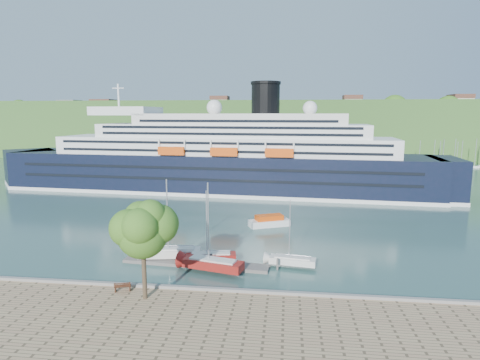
% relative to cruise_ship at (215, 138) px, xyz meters
% --- Properties ---
extents(ground, '(400.00, 400.00, 0.00)m').
position_rel_cruise_ship_xyz_m(ground, '(8.15, -57.29, -13.01)').
color(ground, '#315750').
rests_on(ground, ground).
extents(far_hillside, '(400.00, 50.00, 24.00)m').
position_rel_cruise_ship_xyz_m(far_hillside, '(8.15, 87.71, -1.01)').
color(far_hillside, '#345F26').
rests_on(far_hillside, ground).
extents(quay_coping, '(220.00, 0.50, 0.30)m').
position_rel_cruise_ship_xyz_m(quay_coping, '(8.15, -57.49, -11.86)').
color(quay_coping, slate).
rests_on(quay_coping, promenade).
extents(cruise_ship, '(116.81, 25.07, 26.03)m').
position_rel_cruise_ship_xyz_m(cruise_ship, '(0.00, 0.00, 0.00)').
color(cruise_ship, black).
rests_on(cruise_ship, ground).
extents(park_bench, '(1.82, 1.18, 1.08)m').
position_rel_cruise_ship_xyz_m(park_bench, '(1.19, -58.69, -11.47)').
color(park_bench, '#402112').
rests_on(park_bench, promenade).
extents(promenade_tree, '(6.40, 6.40, 10.59)m').
position_rel_cruise_ship_xyz_m(promenade_tree, '(3.99, -59.94, -6.72)').
color(promenade_tree, '#2A5516').
rests_on(promenade_tree, promenade).
extents(floating_pontoon, '(18.62, 3.82, 0.41)m').
position_rel_cruise_ship_xyz_m(floating_pontoon, '(6.26, -48.46, -12.81)').
color(floating_pontoon, '#6A645E').
rests_on(floating_pontoon, ground).
extents(sailboat_white_near, '(8.08, 3.42, 10.11)m').
position_rel_cruise_ship_xyz_m(sailboat_white_near, '(3.03, -47.14, -7.96)').
color(sailboat_white_near, silver).
rests_on(sailboat_white_near, ground).
extents(sailboat_red, '(8.31, 4.09, 10.35)m').
position_rel_cruise_ship_xyz_m(sailboat_red, '(8.91, -50.56, -7.84)').
color(sailboat_red, maroon).
rests_on(sailboat_red, ground).
extents(sailboat_white_far, '(6.44, 2.67, 8.07)m').
position_rel_cruise_ship_xyz_m(sailboat_white_far, '(18.30, -47.67, -8.98)').
color(sailboat_white_far, silver).
rests_on(sailboat_white_far, ground).
extents(tender_launch, '(7.26, 4.88, 1.90)m').
position_rel_cruise_ship_xyz_m(tender_launch, '(14.59, -29.71, -12.06)').
color(tender_launch, '#E04A0D').
rests_on(tender_launch, ground).
extents(sailboat_extra, '(7.16, 3.01, 8.96)m').
position_rel_cruise_ship_xyz_m(sailboat_extra, '(8.13, -47.82, -8.53)').
color(sailboat_extra, maroon).
rests_on(sailboat_extra, ground).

